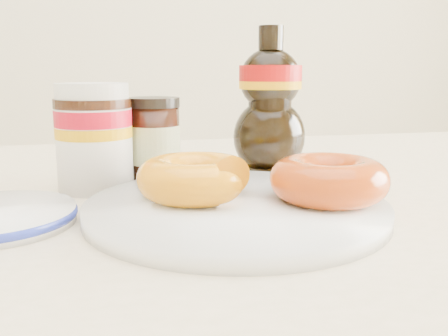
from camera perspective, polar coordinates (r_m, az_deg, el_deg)
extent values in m
cube|color=beige|center=(0.52, 1.80, -5.81)|extent=(1.40, 0.90, 0.04)
cylinder|color=white|center=(0.46, 1.37, -4.60)|extent=(0.28, 0.28, 0.01)
torus|color=white|center=(0.46, 1.37, -4.49)|extent=(0.28, 0.28, 0.01)
torus|color=orange|center=(0.47, -3.31, -1.11)|extent=(0.12, 0.12, 0.04)
torus|color=#A7350A|center=(0.47, 11.89, -1.27)|extent=(0.11, 0.11, 0.04)
cylinder|color=white|center=(0.57, -14.56, 2.45)|extent=(0.08, 0.08, 0.10)
cylinder|color=maroon|center=(0.57, -14.72, 5.60)|extent=(0.08, 0.08, 0.02)
cylinder|color=#D89905|center=(0.57, -14.64, 4.02)|extent=(0.08, 0.08, 0.01)
cylinder|color=black|center=(0.57, -14.80, 7.18)|extent=(0.08, 0.08, 0.01)
cylinder|color=white|center=(0.57, -14.86, 8.38)|extent=(0.08, 0.08, 0.02)
cylinder|color=black|center=(0.60, -7.97, 2.75)|extent=(0.06, 0.06, 0.09)
cylinder|color=beige|center=(0.60, -7.97, 2.75)|extent=(0.06, 0.06, 0.04)
cylinder|color=black|center=(0.60, -8.10, 7.44)|extent=(0.06, 0.06, 0.01)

